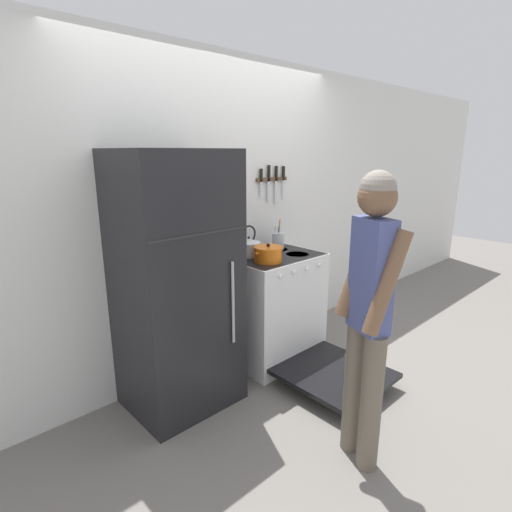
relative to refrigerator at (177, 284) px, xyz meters
name	(u,v)px	position (x,y,z in m)	size (l,w,h in m)	color
ground_plane	(225,354)	(0.65, 0.31, -0.90)	(14.00, 14.00, 0.00)	slate
wall_back	(219,215)	(0.65, 0.34, 0.37)	(10.00, 0.06, 2.55)	silver
refrigerator	(177,284)	(0.00, 0.00, 0.00)	(0.74, 0.65, 1.81)	black
stove_range	(275,309)	(0.95, -0.03, -0.44)	(0.78, 1.37, 0.94)	white
dutch_oven_pot	(268,254)	(0.77, -0.11, 0.10)	(0.27, 0.23, 0.15)	orange
tea_kettle	(249,247)	(0.79, 0.13, 0.11)	(0.25, 0.20, 0.26)	silver
utensil_jar	(278,240)	(1.14, 0.13, 0.11)	(0.11, 0.11, 0.26)	silver
person	(369,306)	(0.46, -1.21, 0.07)	(0.36, 0.41, 1.70)	#6B6051
wall_knife_strip	(272,179)	(1.22, 0.29, 0.65)	(0.38, 0.03, 0.35)	brown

